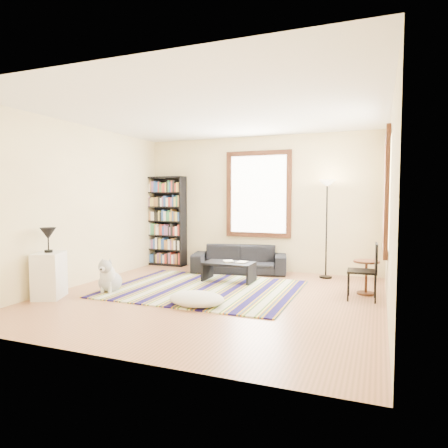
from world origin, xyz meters
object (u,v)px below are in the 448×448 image
(floor_lamp, at_px, (326,229))
(folding_chair, at_px, (362,271))
(white_cabinet, at_px, (49,275))
(sofa, at_px, (239,259))
(bookshelf, at_px, (166,221))
(floor_cushion, at_px, (197,299))
(coffee_table, at_px, (229,272))
(dog, at_px, (110,275))
(side_table, at_px, (366,277))

(floor_lamp, bearing_deg, folding_chair, -64.20)
(white_cabinet, bearing_deg, sofa, 32.33)
(bookshelf, distance_m, floor_cushion, 3.67)
(bookshelf, height_order, floor_cushion, bookshelf)
(folding_chair, relative_size, white_cabinet, 1.23)
(bookshelf, distance_m, white_cabinet, 3.33)
(floor_lamp, bearing_deg, coffee_table, -147.74)
(floor_cushion, relative_size, floor_lamp, 0.44)
(dog, bearing_deg, sofa, 45.32)
(floor_lamp, relative_size, white_cabinet, 2.66)
(floor_cushion, bearing_deg, folding_chair, 29.60)
(bookshelf, bearing_deg, floor_lamp, -2.73)
(floor_lamp, height_order, dog, floor_lamp)
(sofa, bearing_deg, white_cabinet, -137.59)
(bookshelf, height_order, floor_lamp, bookshelf)
(dog, bearing_deg, floor_lamp, 24.35)
(floor_cushion, relative_size, dog, 1.48)
(sofa, height_order, bookshelf, bookshelf)
(coffee_table, bearing_deg, dog, -136.87)
(bookshelf, xyz_separation_m, floor_cushion, (2.11, -2.86, -0.90))
(white_cabinet, xyz_separation_m, dog, (0.62, 0.66, -0.08))
(sofa, distance_m, coffee_table, 0.92)
(folding_chair, bearing_deg, bookshelf, 156.94)
(floor_lamp, xyz_separation_m, side_table, (0.76, -1.09, -0.66))
(coffee_table, relative_size, floor_lamp, 0.48)
(side_table, bearing_deg, coffee_table, 178.04)
(floor_lamp, distance_m, side_table, 1.48)
(floor_lamp, height_order, side_table, floor_lamp)
(white_cabinet, bearing_deg, floor_lamp, 16.02)
(sofa, relative_size, bookshelf, 0.95)
(sofa, height_order, floor_lamp, floor_lamp)
(coffee_table, relative_size, side_table, 1.67)
(folding_chair, bearing_deg, side_table, 80.30)
(coffee_table, relative_size, folding_chair, 1.05)
(sofa, relative_size, side_table, 3.51)
(white_cabinet, bearing_deg, folding_chair, -3.44)
(sofa, distance_m, floor_cushion, 2.61)
(floor_lamp, height_order, folding_chair, floor_lamp)
(bookshelf, height_order, side_table, bookshelf)
(sofa, distance_m, white_cabinet, 3.62)
(floor_cushion, bearing_deg, side_table, 35.95)
(bookshelf, height_order, folding_chair, bookshelf)
(coffee_table, distance_m, folding_chair, 2.36)
(side_table, bearing_deg, dog, -160.85)
(white_cabinet, bearing_deg, bookshelf, 63.26)
(coffee_table, bearing_deg, floor_cushion, -84.98)
(white_cabinet, distance_m, dog, 0.91)
(coffee_table, relative_size, white_cabinet, 1.29)
(floor_lamp, relative_size, folding_chair, 2.16)
(side_table, height_order, folding_chair, folding_chair)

